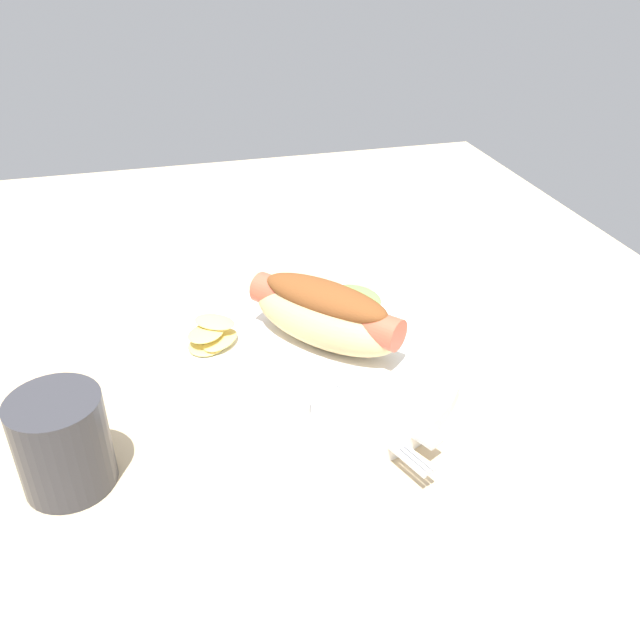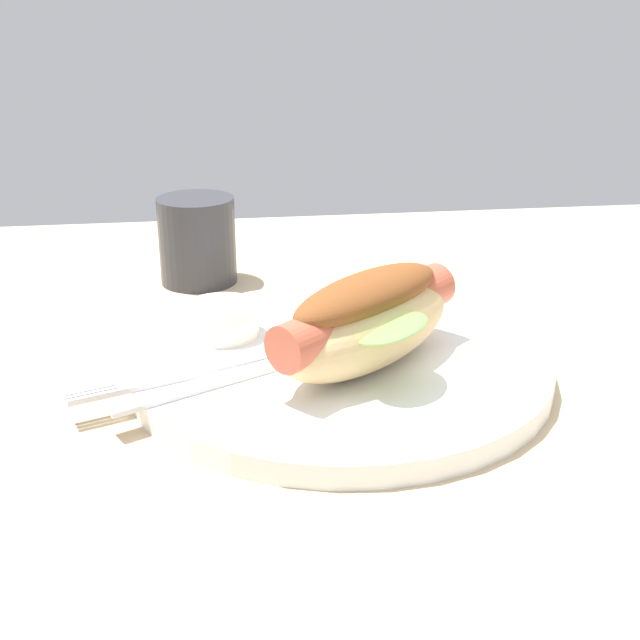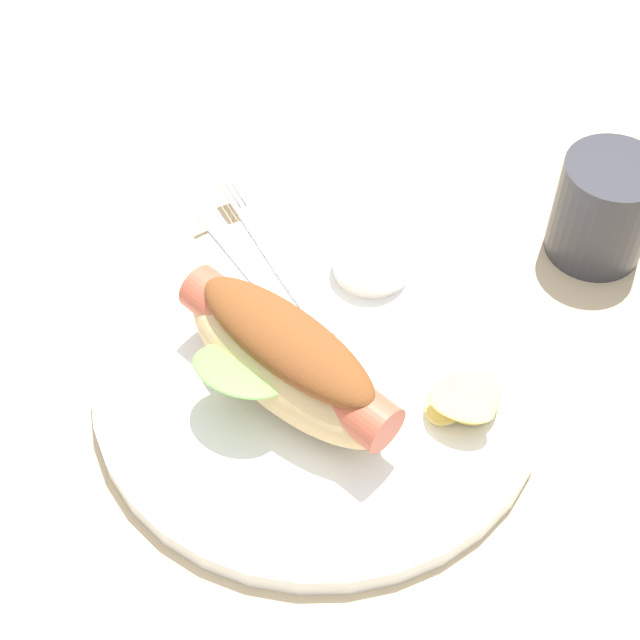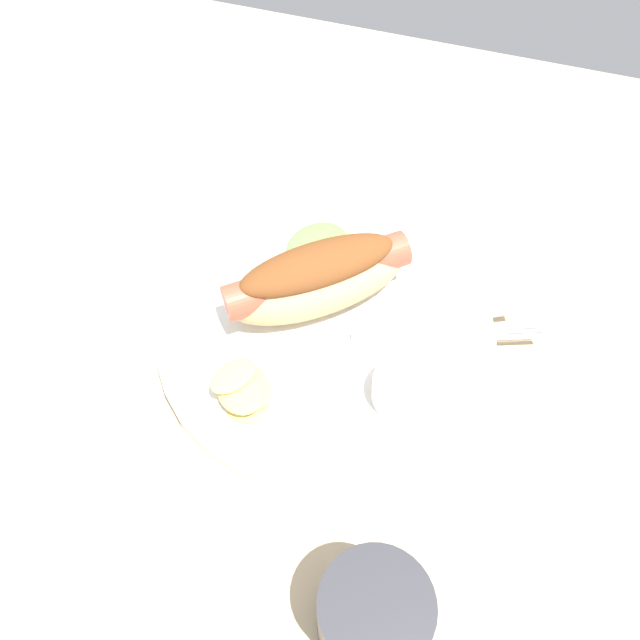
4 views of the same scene
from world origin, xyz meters
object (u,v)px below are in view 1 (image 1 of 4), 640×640
drinking_cup (62,443)px  fork (359,414)px  knife (366,398)px  chips_pile (211,336)px  sauce_ramekin (277,404)px  hot_dog (321,313)px  plate (307,361)px

drinking_cup → fork: bearing=89.8°
knife → drinking_cup: bearing=-112.9°
chips_pile → sauce_ramekin: bearing=18.0°
chips_pile → drinking_cup: 18.85cm
drinking_cup → hot_dog: bearing=116.2°
fork → knife: bearing=125.0°
sauce_ramekin → drinking_cup: size_ratio=0.68×
plate → sauce_ramekin: size_ratio=5.42×
chips_pile → hot_dog: bearing=75.9°
plate → drinking_cup: size_ratio=3.70×
plate → hot_dog: size_ratio=1.83×
sauce_ramekin → knife: size_ratio=0.34×
fork → drinking_cup: drinking_cup is taller
hot_dog → drinking_cup: size_ratio=2.02×
knife → chips_pile: 16.88cm
hot_dog → knife: (9.53, 1.46, -3.26)cm
knife → drinking_cup: size_ratio=2.02×
plate → knife: size_ratio=1.84×
fork → chips_pile: 17.46cm
sauce_ramekin → fork: 6.87cm
plate → sauce_ramekin: (8.06, -4.56, 1.98)cm
chips_pile → drinking_cup: drinking_cup is taller
fork → drinking_cup: bearing=-110.8°
hot_dog → plate: bearing=-90.6°
fork → chips_pile: chips_pile is taller
hot_dog → fork: (11.34, 0.22, -3.24)cm
knife → drinking_cup: drinking_cup is taller
hot_dog → drinking_cup: bearing=-104.0°
plate → sauce_ramekin: bearing=-29.5°
plate → fork: 10.13cm
chips_pile → drinking_cup: bearing=-42.5°
hot_dog → chips_pile: size_ratio=2.44×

